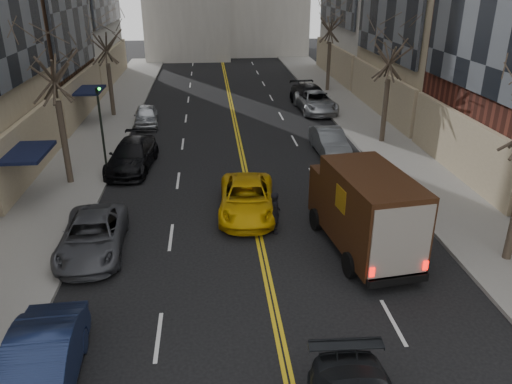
# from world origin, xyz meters

# --- Properties ---
(sidewalk_left) EXTENTS (4.00, 66.00, 0.15)m
(sidewalk_left) POSITION_xyz_m (-9.00, 27.00, 0.07)
(sidewalk_left) COLOR slate
(sidewalk_left) RESTS_ON ground
(sidewalk_right) EXTENTS (4.00, 66.00, 0.15)m
(sidewalk_right) POSITION_xyz_m (9.00, 27.00, 0.07)
(sidewalk_right) COLOR slate
(sidewalk_right) RESTS_ON ground
(tree_lf_mid) EXTENTS (3.20, 3.20, 8.91)m
(tree_lf_mid) POSITION_xyz_m (-8.80, 20.00, 6.60)
(tree_lf_mid) COLOR #382D23
(tree_lf_mid) RESTS_ON sidewalk_left
(tree_lf_far) EXTENTS (3.20, 3.20, 8.12)m
(tree_lf_far) POSITION_xyz_m (-8.80, 33.00, 6.02)
(tree_lf_far) COLOR #382D23
(tree_lf_far) RESTS_ON sidewalk_left
(tree_rt_mid) EXTENTS (3.20, 3.20, 8.32)m
(tree_rt_mid) POSITION_xyz_m (8.80, 25.00, 6.17)
(tree_rt_mid) COLOR #382D23
(tree_rt_mid) RESTS_ON sidewalk_right
(tree_rt_far) EXTENTS (3.20, 3.20, 9.11)m
(tree_rt_far) POSITION_xyz_m (8.80, 40.00, 6.74)
(tree_rt_far) COLOR #382D23
(tree_rt_far) RESTS_ON sidewalk_right
(traffic_signal) EXTENTS (0.29, 0.26, 4.70)m
(traffic_signal) POSITION_xyz_m (-7.39, 22.00, 2.82)
(traffic_signal) COLOR black
(traffic_signal) RESTS_ON sidewalk_left
(ups_truck) EXTENTS (3.03, 6.23, 3.29)m
(ups_truck) POSITION_xyz_m (3.73, 12.32, 1.66)
(ups_truck) COLOR black
(ups_truck) RESTS_ON ground
(taxi) EXTENTS (2.70, 5.25, 1.42)m
(taxi) POSITION_xyz_m (-0.30, 15.89, 0.71)
(taxi) COLOR #D7A309
(taxi) RESTS_ON ground
(pedestrian) EXTENTS (0.48, 0.68, 1.75)m
(pedestrian) POSITION_xyz_m (0.69, 14.04, 0.88)
(pedestrian) COLOR black
(pedestrian) RESTS_ON ground
(parked_lf_b) EXTENTS (1.81, 4.69, 1.52)m
(parked_lf_b) POSITION_xyz_m (-6.15, 6.17, 0.76)
(parked_lf_b) COLOR #121C3B
(parked_lf_b) RESTS_ON ground
(parked_lf_c) EXTENTS (2.50, 5.01, 1.36)m
(parked_lf_c) POSITION_xyz_m (-6.30, 13.11, 0.68)
(parked_lf_c) COLOR #45464C
(parked_lf_c) RESTS_ON ground
(parked_lf_d) EXTENTS (2.64, 5.40, 1.51)m
(parked_lf_d) POSITION_xyz_m (-5.98, 21.95, 0.76)
(parked_lf_d) COLOR black
(parked_lf_d) RESTS_ON ground
(parked_lf_e) EXTENTS (1.90, 4.04, 1.34)m
(parked_lf_e) POSITION_xyz_m (-6.15, 30.46, 0.67)
(parked_lf_e) COLOR #B2B6BA
(parked_lf_e) RESTS_ON ground
(parked_rt_a) EXTENTS (1.64, 4.42, 1.44)m
(parked_rt_a) POSITION_xyz_m (5.10, 23.37, 0.72)
(parked_rt_a) COLOR #515559
(parked_rt_a) RESTS_ON ground
(parked_rt_b) EXTENTS (2.74, 5.58, 1.52)m
(parked_rt_b) POSITION_xyz_m (6.30, 32.99, 0.76)
(parked_rt_b) COLOR #B2B6BB
(parked_rt_b) RESTS_ON ground
(parked_rt_c) EXTENTS (2.92, 5.92, 1.66)m
(parked_rt_c) POSITION_xyz_m (6.19, 34.53, 0.83)
(parked_rt_c) COLOR black
(parked_rt_c) RESTS_ON ground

